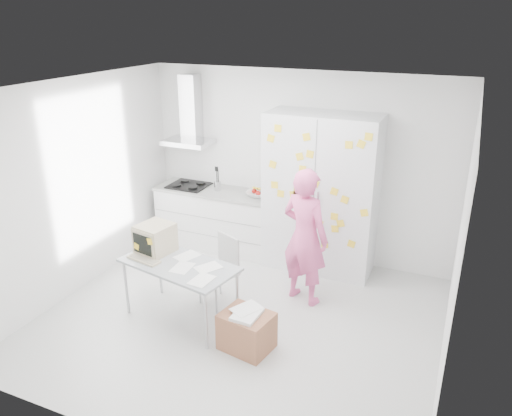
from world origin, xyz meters
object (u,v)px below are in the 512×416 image
at_px(chair, 222,266).
at_px(cardboard_box, 247,330).
at_px(person, 305,237).
at_px(desk, 163,249).

distance_m(chair, cardboard_box, 1.03).
bearing_deg(person, desk, 49.33).
xyz_separation_m(person, desk, (-1.44, -0.90, -0.05)).
height_order(person, chair, person).
distance_m(person, cardboard_box, 1.38).
bearing_deg(person, chair, 44.45).
bearing_deg(chair, cardboard_box, -24.21).
height_order(person, cardboard_box, person).
bearing_deg(cardboard_box, person, 78.68).
bearing_deg(chair, desk, -117.37).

